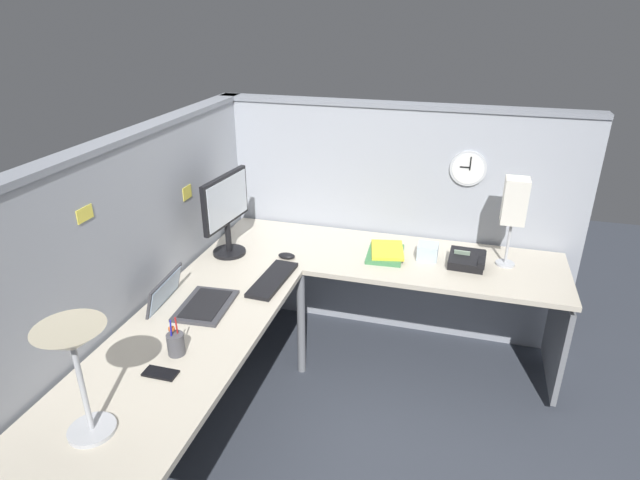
{
  "coord_description": "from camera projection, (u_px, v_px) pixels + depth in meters",
  "views": [
    {
      "loc": [
        -2.44,
        -0.7,
        2.15
      ],
      "look_at": [
        0.2,
        0.05,
        0.91
      ],
      "focal_mm": 29.78,
      "sensor_mm": 36.0,
      "label": 1
    }
  ],
  "objects": [
    {
      "name": "ground_plane",
      "position": [
        319.0,
        391.0,
        3.2
      ],
      "size": [
        6.8,
        6.8,
        0.0
      ],
      "primitive_type": "plane",
      "color": "#383D47"
    },
    {
      "name": "cubicle_wall_back",
      "position": [
        140.0,
        285.0,
        2.77
      ],
      "size": [
        2.57,
        0.12,
        1.58
      ],
      "color": "#999EA8",
      "rests_on": "ground"
    },
    {
      "name": "cubicle_wall_right",
      "position": [
        392.0,
        221.0,
        3.57
      ],
      "size": [
        0.12,
        2.37,
        1.58
      ],
      "color": "#999EA8",
      "rests_on": "ground"
    },
    {
      "name": "desk",
      "position": [
        320.0,
        316.0,
        2.8
      ],
      "size": [
        2.35,
        2.15,
        0.73
      ],
      "color": "beige",
      "rests_on": "ground"
    },
    {
      "name": "monitor",
      "position": [
        226.0,
        209.0,
        3.14
      ],
      "size": [
        0.46,
        0.2,
        0.5
      ],
      "color": "black",
      "rests_on": "desk"
    },
    {
      "name": "laptop",
      "position": [
        188.0,
        301.0,
        2.7
      ],
      "size": [
        0.37,
        0.4,
        0.22
      ],
      "color": "#38383D",
      "rests_on": "desk"
    },
    {
      "name": "keyboard",
      "position": [
        273.0,
        279.0,
        2.94
      ],
      "size": [
        0.44,
        0.16,
        0.02
      ],
      "primitive_type": "cube",
      "rotation": [
        0.0,
        0.0,
        -0.05
      ],
      "color": "black",
      "rests_on": "desk"
    },
    {
      "name": "computer_mouse",
      "position": [
        287.0,
        256.0,
        3.19
      ],
      "size": [
        0.06,
        0.1,
        0.03
      ],
      "primitive_type": "ellipsoid",
      "color": "black",
      "rests_on": "desk"
    },
    {
      "name": "desk_lamp_dome",
      "position": [
        73.0,
        348.0,
        1.77
      ],
      "size": [
        0.24,
        0.24,
        0.44
      ],
      "color": "#B7BABF",
      "rests_on": "desk"
    },
    {
      "name": "pen_cup",
      "position": [
        176.0,
        344.0,
        2.32
      ],
      "size": [
        0.08,
        0.08,
        0.18
      ],
      "color": "#4C4C51",
      "rests_on": "desk"
    },
    {
      "name": "cell_phone",
      "position": [
        161.0,
        373.0,
        2.21
      ],
      "size": [
        0.07,
        0.14,
        0.01
      ],
      "primitive_type": "cube",
      "rotation": [
        0.0,
        0.0,
        0.01
      ],
      "color": "black",
      "rests_on": "desk"
    },
    {
      "name": "office_phone",
      "position": [
        468.0,
        261.0,
        3.09
      ],
      "size": [
        0.2,
        0.21,
        0.11
      ],
      "color": "black",
      "rests_on": "desk"
    },
    {
      "name": "book_stack",
      "position": [
        386.0,
        252.0,
        3.23
      ],
      "size": [
        0.31,
        0.24,
        0.04
      ],
      "color": "#3F7F4C",
      "rests_on": "desk"
    },
    {
      "name": "desk_lamp_paper",
      "position": [
        515.0,
        203.0,
        2.97
      ],
      "size": [
        0.13,
        0.13,
        0.53
      ],
      "color": "#B7BABF",
      "rests_on": "desk"
    },
    {
      "name": "tissue_box",
      "position": [
        428.0,
        251.0,
        3.18
      ],
      "size": [
        0.12,
        0.12,
        0.09
      ],
      "primitive_type": "cube",
      "color": "silver",
      "rests_on": "desk"
    },
    {
      "name": "wall_clock",
      "position": [
        468.0,
        168.0,
        3.24
      ],
      "size": [
        0.04,
        0.22,
        0.22
      ],
      "color": "#B7BABF"
    },
    {
      "name": "pinned_note_leftmost",
      "position": [
        85.0,
        214.0,
        2.22
      ],
      "size": [
        0.1,
        0.0,
        0.06
      ],
      "primitive_type": "cube",
      "color": "#EAD84C"
    },
    {
      "name": "pinned_note_middle",
      "position": [
        187.0,
        193.0,
        3.03
      ],
      "size": [
        0.09,
        0.0,
        0.08
      ],
      "primitive_type": "cube",
      "color": "#EAD84C"
    }
  ]
}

